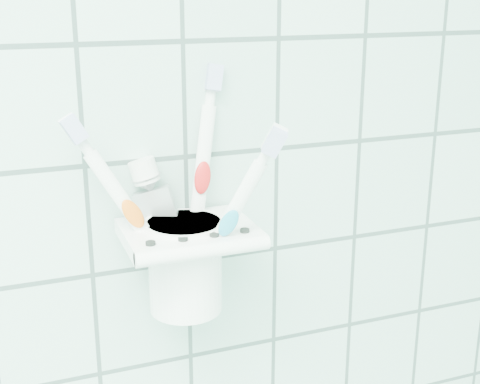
% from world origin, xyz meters
% --- Properties ---
extents(holder_bracket, '(0.12, 0.10, 0.04)m').
position_xyz_m(holder_bracket, '(0.64, 1.15, 1.30)').
color(holder_bracket, white).
rests_on(holder_bracket, wall_back).
extents(cup, '(0.07, 0.07, 0.09)m').
position_xyz_m(cup, '(0.64, 1.16, 1.27)').
color(cup, white).
rests_on(cup, holder_bracket).
extents(toothbrush_pink, '(0.09, 0.03, 0.20)m').
position_xyz_m(toothbrush_pink, '(0.64, 1.15, 1.33)').
color(toothbrush_pink, white).
rests_on(toothbrush_pink, cup).
extents(toothbrush_blue, '(0.05, 0.04, 0.22)m').
position_xyz_m(toothbrush_blue, '(0.65, 1.17, 1.34)').
color(toothbrush_blue, white).
rests_on(toothbrush_blue, cup).
extents(toothbrush_orange, '(0.07, 0.07, 0.19)m').
position_xyz_m(toothbrush_orange, '(0.63, 1.15, 1.33)').
color(toothbrush_orange, white).
rests_on(toothbrush_orange, cup).
extents(toothpaste_tube, '(0.06, 0.04, 0.14)m').
position_xyz_m(toothpaste_tube, '(0.64, 1.17, 1.31)').
color(toothpaste_tube, silver).
rests_on(toothpaste_tube, cup).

